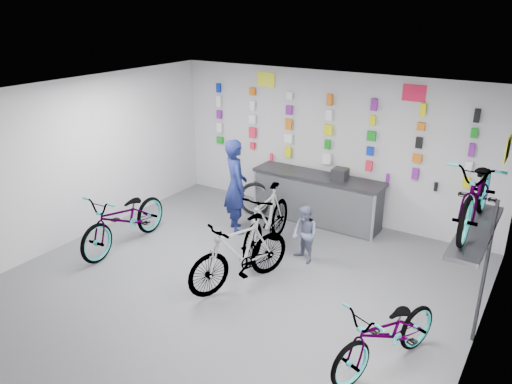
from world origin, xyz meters
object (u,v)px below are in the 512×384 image
Objects in this scene: bike_service at (267,220)px; clerk at (236,186)px; counter at (317,199)px; customer at (305,234)px; bike_right at (387,334)px; bike_left at (125,219)px; bike_center at (240,252)px.

clerk is (-0.93, 0.37, 0.34)m from bike_service.
clerk is at bearing -132.92° from counter.
bike_service is 1.90× the size of customer.
customer is at bearing 159.86° from bike_right.
customer is at bearing -153.41° from clerk.
bike_right is at bearing -10.54° from bike_left.
counter is 1.28× the size of bike_left.
bike_left is at bearing -157.37° from bike_service.
bike_right is at bearing -170.89° from clerk.
bike_service is (-2.87, 1.91, 0.11)m from bike_right.
customer is (0.78, -0.04, -0.07)m from bike_service.
bike_service reaches higher than bike_right.
bike_service is (-0.27, 1.27, 0.02)m from bike_center.
bike_service is at bearing 26.25° from bike_left.
bike_center is at bearing -85.08° from bike_service.
bike_service is 0.79m from customer.
bike_service reaches higher than counter.
bike_right is 3.45m from bike_service.
clerk is (-1.14, -1.23, 0.44)m from counter.
bike_left is 1.11× the size of bike_center.
clerk is at bearing 47.96° from bike_left.
bike_service reaches higher than customer.
bike_center is at bearing 166.37° from clerk.
bike_center reaches higher than bike_left.
bike_right is at bearing -52.91° from counter.
customer is (-2.09, 1.87, 0.04)m from bike_right.
clerk is (-3.80, 2.28, 0.45)m from bike_right.
bike_service is at bearing 122.67° from bike_center.
bike_left is at bearing -130.42° from counter.
counter is 2.87m from bike_center.
bike_right is 2.80m from customer.
bike_center reaches higher than customer.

